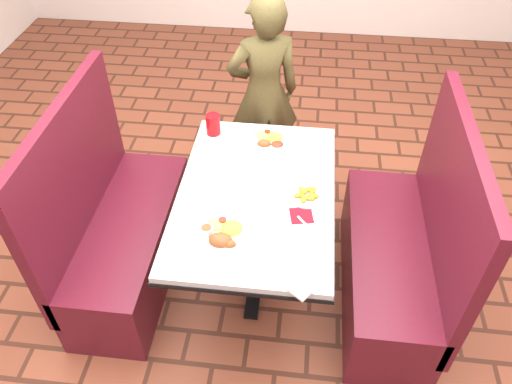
# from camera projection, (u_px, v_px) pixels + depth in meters

# --- Properties ---
(dining_table) EXTENTS (0.81, 1.21, 0.75)m
(dining_table) POSITION_uv_depth(u_px,v_px,m) (256.00, 205.00, 2.63)
(dining_table) COLOR silver
(dining_table) RESTS_ON ground
(booth_bench_left) EXTENTS (0.47, 1.20, 1.17)m
(booth_bench_left) POSITION_uv_depth(u_px,v_px,m) (121.00, 234.00, 2.92)
(booth_bench_left) COLOR #581422
(booth_bench_left) RESTS_ON ground
(booth_bench_right) EXTENTS (0.47, 1.20, 1.17)m
(booth_bench_right) POSITION_uv_depth(u_px,v_px,m) (398.00, 258.00, 2.78)
(booth_bench_right) COLOR #581422
(booth_bench_right) RESTS_ON ground
(diner_person) EXTENTS (0.58, 0.48, 1.37)m
(diner_person) POSITION_uv_depth(u_px,v_px,m) (263.00, 94.00, 3.37)
(diner_person) COLOR brown
(diner_person) RESTS_ON ground
(near_dinner_plate) EXTENTS (0.26, 0.26, 0.08)m
(near_dinner_plate) POSITION_uv_depth(u_px,v_px,m) (223.00, 232.00, 2.32)
(near_dinner_plate) COLOR white
(near_dinner_plate) RESTS_ON dining_table
(far_dinner_plate) EXTENTS (0.24, 0.24, 0.06)m
(far_dinner_plate) POSITION_uv_depth(u_px,v_px,m) (269.00, 139.00, 2.86)
(far_dinner_plate) COLOR white
(far_dinner_plate) RESTS_ON dining_table
(plantain_plate) EXTENTS (0.19, 0.19, 0.03)m
(plantain_plate) POSITION_uv_depth(u_px,v_px,m) (306.00, 195.00, 2.53)
(plantain_plate) COLOR white
(plantain_plate) RESTS_ON dining_table
(maroon_napkin) EXTENTS (0.13, 0.13, 0.00)m
(maroon_napkin) POSITION_uv_depth(u_px,v_px,m) (301.00, 216.00, 2.44)
(maroon_napkin) COLOR #5E0E19
(maroon_napkin) RESTS_ON dining_table
(spoon_utensil) EXTENTS (0.09, 0.12, 0.00)m
(spoon_utensil) POSITION_uv_depth(u_px,v_px,m) (306.00, 225.00, 2.38)
(spoon_utensil) COLOR silver
(spoon_utensil) RESTS_ON dining_table
(red_tumbler) EXTENTS (0.08, 0.08, 0.12)m
(red_tumbler) POSITION_uv_depth(u_px,v_px,m) (213.00, 124.00, 2.89)
(red_tumbler) COLOR red
(red_tumbler) RESTS_ON dining_table
(paper_napkin) EXTENTS (0.28, 0.27, 0.01)m
(paper_napkin) POSITION_uv_depth(u_px,v_px,m) (295.00, 275.00, 2.16)
(paper_napkin) COLOR silver
(paper_napkin) RESTS_ON dining_table
(knife_utensil) EXTENTS (0.04, 0.15, 0.00)m
(knife_utensil) POSITION_uv_depth(u_px,v_px,m) (221.00, 243.00, 2.30)
(knife_utensil) COLOR silver
(knife_utensil) RESTS_ON dining_table
(fork_utensil) EXTENTS (0.04, 0.13, 0.00)m
(fork_utensil) POSITION_uv_depth(u_px,v_px,m) (228.00, 251.00, 2.26)
(fork_utensil) COLOR silver
(fork_utensil) RESTS_ON dining_table
(lettuce_shreds) EXTENTS (0.28, 0.32, 0.00)m
(lettuce_shreds) POSITION_uv_depth(u_px,v_px,m) (265.00, 185.00, 2.60)
(lettuce_shreds) COLOR #95CD52
(lettuce_shreds) RESTS_ON dining_table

